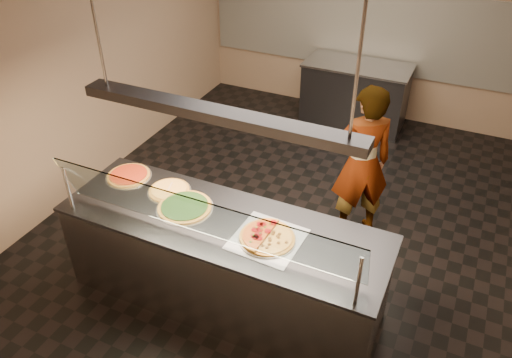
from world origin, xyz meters
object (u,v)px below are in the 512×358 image
at_px(half_pizza_sausage, 279,241).
at_px(pizza_spatula, 172,190).
at_px(serving_counter, 224,262).
at_px(heat_lamp_housing, 217,114).
at_px(pizza_tomato, 129,175).
at_px(prep_table, 355,94).
at_px(perforated_tray, 267,239).
at_px(sneeze_guard, 199,218).
at_px(half_pizza_pepperoni, 255,232).
at_px(worker, 362,163).
at_px(pizza_cheese, 169,190).
at_px(pizza_spinach, 185,207).

distance_m(half_pizza_sausage, pizza_spatula, 1.18).
height_order(serving_counter, heat_lamp_housing, heat_lamp_housing).
bearing_deg(pizza_tomato, prep_table, 71.74).
xyz_separation_m(perforated_tray, prep_table, (-0.34, 4.02, -0.47)).
bearing_deg(prep_table, serving_counter, -91.38).
xyz_separation_m(serving_counter, sneeze_guard, (0.00, -0.34, 0.76)).
bearing_deg(sneeze_guard, pizza_spatula, 139.71).
relative_size(half_pizza_pepperoni, prep_table, 0.30).
bearing_deg(prep_table, half_pizza_pepperoni, -86.62).
distance_m(half_pizza_pepperoni, heat_lamp_housing, 1.04).
relative_size(serving_counter, worker, 1.66).
height_order(perforated_tray, half_pizza_pepperoni, half_pizza_pepperoni).
bearing_deg(pizza_cheese, half_pizza_pepperoni, -13.08).
bearing_deg(pizza_spatula, perforated_tray, -11.72).
bearing_deg(pizza_tomato, pizza_cheese, -4.95).
xyz_separation_m(pizza_cheese, heat_lamp_housing, (0.65, -0.19, 1.01)).
distance_m(half_pizza_sausage, heat_lamp_housing, 1.13).
distance_m(perforated_tray, pizza_cheese, 1.11).
bearing_deg(sneeze_guard, heat_lamp_housing, 90.00).
distance_m(perforated_tray, half_pizza_sausage, 0.11).
distance_m(pizza_tomato, heat_lamp_housing, 1.54).
relative_size(prep_table, heat_lamp_housing, 0.66).
relative_size(perforated_tray, half_pizza_pepperoni, 1.24).
xyz_separation_m(pizza_cheese, prep_table, (0.75, 3.79, -0.48)).
bearing_deg(perforated_tray, half_pizza_sausage, -0.83).
height_order(pizza_spatula, prep_table, pizza_spatula).
bearing_deg(worker, pizza_cheese, 7.50).
bearing_deg(pizza_tomato, serving_counter, -11.32).
xyz_separation_m(pizza_spatula, prep_table, (0.71, 3.80, -0.49)).
relative_size(half_pizza_sausage, pizza_tomato, 1.06).
bearing_deg(worker, prep_table, -108.21).
bearing_deg(pizza_spinach, heat_lamp_housing, -4.21).
height_order(pizza_spinach, worker, worker).
bearing_deg(perforated_tray, worker, 76.36).
bearing_deg(perforated_tray, sneeze_guard, -145.84).
bearing_deg(heat_lamp_housing, half_pizza_sausage, -4.76).
bearing_deg(pizza_cheese, heat_lamp_housing, -15.94).
distance_m(pizza_cheese, heat_lamp_housing, 1.21).
bearing_deg(prep_table, heat_lamp_housing, -91.38).
distance_m(serving_counter, half_pizza_sausage, 0.74).
height_order(prep_table, worker, worker).
bearing_deg(half_pizza_pepperoni, prep_table, 93.38).
bearing_deg(pizza_spinach, perforated_tray, -5.01).
height_order(perforated_tray, pizza_cheese, pizza_cheese).
bearing_deg(half_pizza_sausage, serving_counter, 175.24).
height_order(pizza_tomato, heat_lamp_housing, heat_lamp_housing).
xyz_separation_m(serving_counter, worker, (0.82, 1.51, 0.40)).
distance_m(perforated_tray, pizza_spinach, 0.83).
relative_size(sneeze_guard, heat_lamp_housing, 1.15).
height_order(pizza_cheese, pizza_tomato, same).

